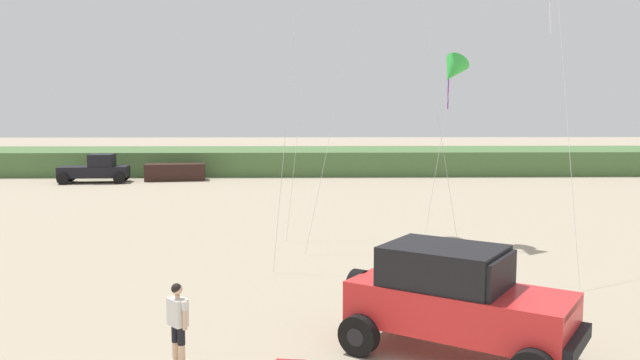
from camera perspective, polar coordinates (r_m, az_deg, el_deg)
name	(u,v)px	position (r m, az deg, el deg)	size (l,w,h in m)	color
dune_ridge	(321,160)	(52.17, 0.08, 1.76)	(90.00, 8.87, 1.85)	#4C703D
jeep	(456,299)	(13.47, 12.05, -10.33)	(4.94, 4.38, 2.26)	red
person_watching	(178,320)	(13.07, -12.57, -12.07)	(0.47, 0.49, 1.67)	#DBB28E
distant_pickup	(96,169)	(46.96, -19.36, 0.92)	(4.78, 2.83, 1.98)	black
distant_sedan	(175,172)	(46.90, -12.79, 0.70)	(4.20, 1.70, 1.20)	black
kite_blue_swept	(452,71)	(25.37, 11.74, 9.52)	(2.12, 2.87, 7.28)	green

